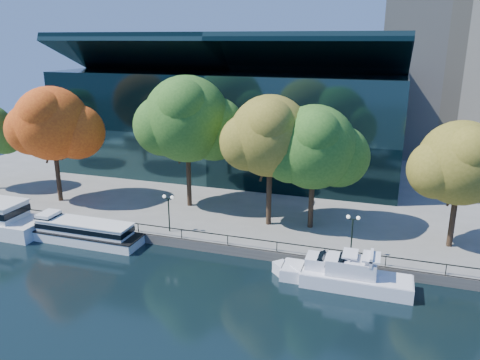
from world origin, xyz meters
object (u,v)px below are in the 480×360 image
(tour_boat, at_px, (78,230))
(tree_3, at_px, (272,138))
(cruiser_far, at_px, (351,276))
(tree_2, at_px, (188,121))
(lamp_2, at_px, (353,226))
(tree_1, at_px, (53,125))
(tree_4, at_px, (315,149))
(lamp_1, at_px, (168,205))
(tree_5, at_px, (462,165))
(cruiser_near, at_px, (331,272))

(tour_boat, distance_m, tree_3, 22.58)
(tour_boat, height_order, cruiser_far, cruiser_far)
(tree_2, bearing_deg, lamp_2, -21.98)
(tour_boat, distance_m, tree_2, 17.17)
(cruiser_far, relative_size, tree_3, 0.74)
(tree_1, relative_size, tree_3, 1.01)
(tree_1, relative_size, tree_2, 0.91)
(tour_boat, xyz_separation_m, tree_3, (18.70, 8.37, 9.49))
(tree_4, relative_size, lamp_2, 3.29)
(tree_2, height_order, lamp_1, tree_2)
(cruiser_far, relative_size, tree_2, 0.67)
(tree_1, xyz_separation_m, tree_2, (16.26, 3.36, 0.82))
(tree_1, distance_m, tree_3, 26.96)
(cruiser_far, bearing_deg, tree_5, 46.75)
(lamp_1, relative_size, lamp_2, 1.00)
(cruiser_far, xyz_separation_m, tree_2, (-20.28, 12.21, 10.34))
(tour_boat, xyz_separation_m, lamp_1, (9.07, 3.20, 2.80))
(lamp_1, bearing_deg, tree_4, 22.00)
(tree_4, bearing_deg, tree_5, -2.36)
(cruiser_far, bearing_deg, tree_1, 166.38)
(tree_5, bearing_deg, cruiser_near, -139.63)
(cruiser_far, height_order, tree_4, tree_4)
(tree_3, bearing_deg, lamp_2, -29.40)
(cruiser_near, relative_size, tree_4, 0.79)
(tree_4, bearing_deg, lamp_2, -50.95)
(cruiser_far, height_order, lamp_1, lamp_1)
(cruiser_far, bearing_deg, lamp_2, 95.73)
(tour_boat, height_order, tree_2, tree_2)
(cruiser_far, relative_size, lamp_1, 2.59)
(tree_2, relative_size, lamp_2, 3.89)
(tour_boat, height_order, lamp_1, lamp_1)
(tour_boat, bearing_deg, cruiser_far, -2.01)
(tour_boat, distance_m, tree_5, 38.86)
(tour_boat, height_order, lamp_2, lamp_2)
(tour_boat, xyz_separation_m, cruiser_far, (28.29, -0.99, -0.10))
(tree_2, relative_size, tree_4, 1.18)
(tree_1, bearing_deg, tree_4, 1.94)
(tree_3, xyz_separation_m, lamp_2, (9.17, -5.17, -6.70))
(cruiser_near, bearing_deg, cruiser_far, -11.93)
(tree_4, height_order, lamp_2, tree_4)
(tree_4, bearing_deg, cruiser_far, -62.96)
(tour_boat, relative_size, tree_3, 1.04)
(tree_1, bearing_deg, cruiser_near, -13.70)
(tree_2, distance_m, lamp_2, 22.67)
(tree_1, distance_m, tree_4, 31.51)
(tree_3, xyz_separation_m, tree_5, (18.38, -0.02, -1.41))
(cruiser_near, bearing_deg, tree_3, 131.05)
(cruiser_near, relative_size, lamp_1, 2.60)
(tour_boat, xyz_separation_m, tree_5, (37.08, 8.35, 8.09))
(cruiser_near, height_order, lamp_2, lamp_2)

